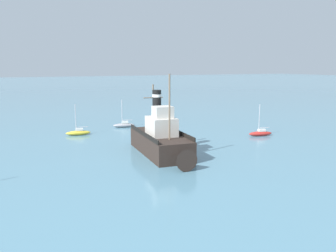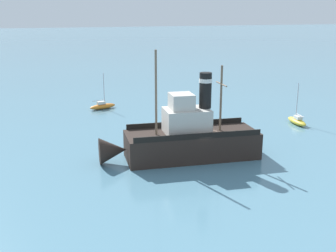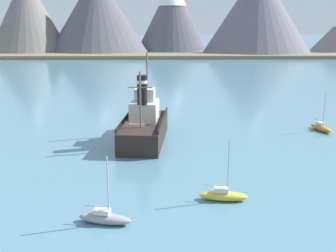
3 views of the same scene
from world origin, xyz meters
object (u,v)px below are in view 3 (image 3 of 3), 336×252
at_px(sailboat_orange, 321,127).
at_px(sailboat_yellow, 223,195).
at_px(old_tugboat, 145,125).
at_px(sailboat_grey, 105,218).

bearing_deg(sailboat_orange, sailboat_yellow, -126.66).
height_order(sailboat_yellow, sailboat_orange, same).
height_order(old_tugboat, sailboat_yellow, old_tugboat).
bearing_deg(old_tugboat, sailboat_grey, -95.69).
distance_m(sailboat_yellow, sailboat_grey, 9.49).
height_order(old_tugboat, sailboat_orange, old_tugboat).
distance_m(sailboat_yellow, sailboat_orange, 25.57).
height_order(sailboat_orange, sailboat_grey, same).
bearing_deg(sailboat_grey, old_tugboat, 84.31).
bearing_deg(sailboat_orange, sailboat_grey, -134.83).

